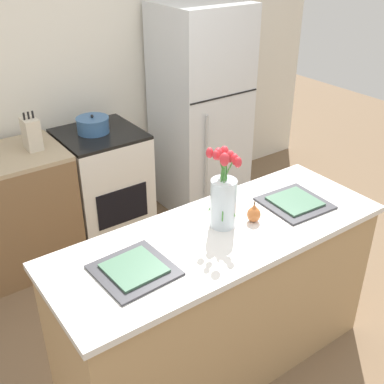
{
  "coord_description": "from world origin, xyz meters",
  "views": [
    {
      "loc": [
        -1.29,
        -1.56,
        2.28
      ],
      "look_at": [
        0.0,
        0.25,
        1.04
      ],
      "focal_mm": 45.0,
      "sensor_mm": 36.0,
      "label": 1
    }
  ],
  "objects_px": {
    "stove_range": "(104,185)",
    "plate_setting_left": "(134,269)",
    "refrigerator": "(200,111)",
    "pear_figurine": "(254,214)",
    "flower_vase": "(223,196)",
    "plate_setting_right": "(295,202)",
    "cooking_pot": "(93,125)",
    "knife_block": "(32,134)"
  },
  "relations": [
    {
      "from": "pear_figurine",
      "to": "plate_setting_left",
      "type": "relative_size",
      "value": 0.34
    },
    {
      "from": "plate_setting_left",
      "to": "flower_vase",
      "type": "bearing_deg",
      "value": 7.09
    },
    {
      "from": "flower_vase",
      "to": "pear_figurine",
      "type": "relative_size",
      "value": 3.78
    },
    {
      "from": "stove_range",
      "to": "flower_vase",
      "type": "relative_size",
      "value": 2.04
    },
    {
      "from": "plate_setting_right",
      "to": "cooking_pot",
      "type": "xyz_separation_m",
      "value": [
        -0.44,
        1.65,
        0.04
      ]
    },
    {
      "from": "refrigerator",
      "to": "plate_setting_left",
      "type": "distance_m",
      "value": 2.25
    },
    {
      "from": "refrigerator",
      "to": "plate_setting_right",
      "type": "bearing_deg",
      "value": -108.41
    },
    {
      "from": "cooking_pot",
      "to": "knife_block",
      "type": "xyz_separation_m",
      "value": [
        -0.47,
        -0.04,
        0.05
      ]
    },
    {
      "from": "refrigerator",
      "to": "cooking_pot",
      "type": "relative_size",
      "value": 7.18
    },
    {
      "from": "refrigerator",
      "to": "cooking_pot",
      "type": "bearing_deg",
      "value": 178.44
    },
    {
      "from": "stove_range",
      "to": "knife_block",
      "type": "distance_m",
      "value": 0.75
    },
    {
      "from": "cooking_pot",
      "to": "plate_setting_left",
      "type": "bearing_deg",
      "value": -109.45
    },
    {
      "from": "stove_range",
      "to": "plate_setting_right",
      "type": "distance_m",
      "value": 1.74
    },
    {
      "from": "knife_block",
      "to": "pear_figurine",
      "type": "bearing_deg",
      "value": -69.37
    },
    {
      "from": "refrigerator",
      "to": "plate_setting_right",
      "type": "xyz_separation_m",
      "value": [
        -0.54,
        -1.62,
        0.05
      ]
    },
    {
      "from": "pear_figurine",
      "to": "cooking_pot",
      "type": "distance_m",
      "value": 1.65
    },
    {
      "from": "flower_vase",
      "to": "refrigerator",
      "type": "bearing_deg",
      "value": 57.2
    },
    {
      "from": "refrigerator",
      "to": "pear_figurine",
      "type": "distance_m",
      "value": 1.83
    },
    {
      "from": "plate_setting_left",
      "to": "refrigerator",
      "type": "bearing_deg",
      "value": 46.04
    },
    {
      "from": "flower_vase",
      "to": "cooking_pot",
      "type": "bearing_deg",
      "value": 89.32
    },
    {
      "from": "refrigerator",
      "to": "plate_setting_left",
      "type": "xyz_separation_m",
      "value": [
        -1.56,
        -1.62,
        0.05
      ]
    },
    {
      "from": "flower_vase",
      "to": "cooking_pot",
      "type": "height_order",
      "value": "flower_vase"
    },
    {
      "from": "plate_setting_left",
      "to": "cooking_pot",
      "type": "xyz_separation_m",
      "value": [
        0.58,
        1.65,
        0.04
      ]
    },
    {
      "from": "pear_figurine",
      "to": "cooking_pot",
      "type": "bearing_deg",
      "value": 94.67
    },
    {
      "from": "plate_setting_right",
      "to": "knife_block",
      "type": "height_order",
      "value": "knife_block"
    },
    {
      "from": "stove_range",
      "to": "cooking_pot",
      "type": "distance_m",
      "value": 0.51
    },
    {
      "from": "plate_setting_left",
      "to": "plate_setting_right",
      "type": "xyz_separation_m",
      "value": [
        1.02,
        0.0,
        0.0
      ]
    },
    {
      "from": "flower_vase",
      "to": "knife_block",
      "type": "distance_m",
      "value": 1.61
    },
    {
      "from": "stove_range",
      "to": "knife_block",
      "type": "bearing_deg",
      "value": -179.1
    },
    {
      "from": "refrigerator",
      "to": "flower_vase",
      "type": "distance_m",
      "value": 1.85
    },
    {
      "from": "stove_range",
      "to": "plate_setting_right",
      "type": "xyz_separation_m",
      "value": [
        0.41,
        -1.62,
        0.47
      ]
    },
    {
      "from": "flower_vase",
      "to": "knife_block",
      "type": "relative_size",
      "value": 1.65
    },
    {
      "from": "stove_range",
      "to": "refrigerator",
      "type": "xyz_separation_m",
      "value": [
        0.95,
        0.0,
        0.43
      ]
    },
    {
      "from": "refrigerator",
      "to": "flower_vase",
      "type": "bearing_deg",
      "value": -122.8
    },
    {
      "from": "refrigerator",
      "to": "stove_range",
      "type": "bearing_deg",
      "value": -179.96
    },
    {
      "from": "flower_vase",
      "to": "knife_block",
      "type": "bearing_deg",
      "value": 106.37
    },
    {
      "from": "flower_vase",
      "to": "plate_setting_right",
      "type": "relative_size",
      "value": 1.28
    },
    {
      "from": "flower_vase",
      "to": "plate_setting_left",
      "type": "relative_size",
      "value": 1.28
    },
    {
      "from": "plate_setting_right",
      "to": "cooking_pot",
      "type": "height_order",
      "value": "cooking_pot"
    },
    {
      "from": "stove_range",
      "to": "plate_setting_left",
      "type": "height_order",
      "value": "plate_setting_left"
    },
    {
      "from": "flower_vase",
      "to": "plate_setting_left",
      "type": "height_order",
      "value": "flower_vase"
    },
    {
      "from": "flower_vase",
      "to": "plate_setting_right",
      "type": "height_order",
      "value": "flower_vase"
    }
  ]
}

